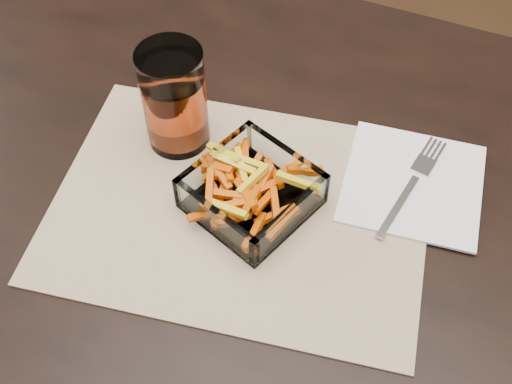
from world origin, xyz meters
TOP-DOWN VIEW (x-y plane):
  - dining_table at (0.00, 0.00)m, footprint 1.60×0.90m
  - placemat at (-0.07, -0.00)m, footprint 0.50×0.40m
  - glass_bowl at (-0.06, 0.01)m, footprint 0.17×0.17m
  - tumbler at (-0.19, 0.07)m, footprint 0.08×0.08m
  - napkin at (0.11, 0.11)m, footprint 0.19×0.19m
  - fork at (0.11, 0.11)m, footprint 0.04×0.18m

SIDE VIEW (x-z plane):
  - dining_table at x=0.00m, z-range 0.29..1.04m
  - placemat at x=-0.07m, z-range 0.75..0.75m
  - napkin at x=0.11m, z-range 0.75..0.76m
  - fork at x=0.11m, z-range 0.76..0.76m
  - glass_bowl at x=-0.06m, z-range 0.75..0.80m
  - tumbler at x=-0.19m, z-range 0.75..0.89m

